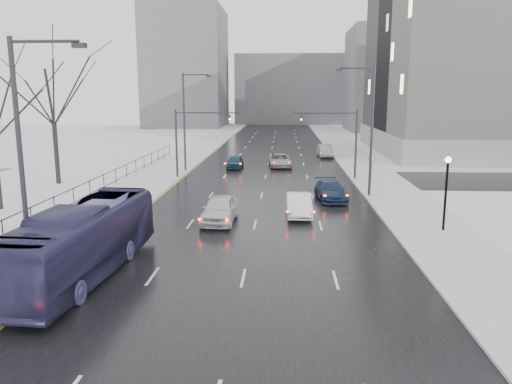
% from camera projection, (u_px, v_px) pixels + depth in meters
% --- Properties ---
extents(road, '(16.00, 150.00, 0.04)m').
position_uv_depth(road, '(269.00, 162.00, 58.93)').
color(road, black).
rests_on(road, ground).
extents(cross_road, '(130.00, 10.00, 0.04)m').
position_uv_depth(cross_road, '(265.00, 179.00, 47.18)').
color(cross_road, black).
rests_on(cross_road, ground).
extents(sidewalk_left, '(5.00, 150.00, 0.16)m').
position_uv_depth(sidewalk_left, '(181.00, 161.00, 59.49)').
color(sidewalk_left, silver).
rests_on(sidewalk_left, ground).
extents(sidewalk_right, '(5.00, 150.00, 0.16)m').
position_uv_depth(sidewalk_right, '(359.00, 162.00, 58.35)').
color(sidewalk_right, silver).
rests_on(sidewalk_right, ground).
extents(park_strip, '(14.00, 150.00, 0.12)m').
position_uv_depth(park_strip, '(103.00, 160.00, 60.00)').
color(park_strip, white).
rests_on(park_strip, ground).
extents(tree_park_d, '(8.75, 8.75, 12.50)m').
position_uv_depth(tree_park_d, '(0.00, 211.00, 34.43)').
color(tree_park_d, black).
rests_on(tree_park_d, ground).
extents(tree_park_e, '(9.45, 9.45, 13.50)m').
position_uv_depth(tree_park_e, '(59.00, 185.00, 44.24)').
color(tree_park_e, black).
rests_on(tree_park_e, ground).
extents(iron_fence, '(0.06, 70.00, 1.30)m').
position_uv_depth(iron_fence, '(39.00, 212.00, 30.07)').
color(iron_fence, black).
rests_on(iron_fence, sidewalk_left).
extents(streetlight_r_mid, '(2.95, 0.25, 10.00)m').
position_uv_depth(streetlight_r_mid, '(369.00, 125.00, 37.82)').
color(streetlight_r_mid, '#2D2D33').
rests_on(streetlight_r_mid, ground).
extents(streetlight_l_near, '(2.95, 0.25, 10.00)m').
position_uv_depth(streetlight_l_near, '(26.00, 155.00, 19.10)').
color(streetlight_l_near, '#2D2D33').
rests_on(streetlight_l_near, ground).
extents(streetlight_l_far, '(2.95, 0.25, 10.00)m').
position_uv_depth(streetlight_l_far, '(186.00, 117.00, 50.45)').
color(streetlight_l_far, '#2D2D33').
rests_on(streetlight_l_far, ground).
extents(lamppost_r_mid, '(0.36, 0.36, 4.28)m').
position_uv_depth(lamppost_r_mid, '(447.00, 183.00, 28.38)').
color(lamppost_r_mid, black).
rests_on(lamppost_r_mid, sidewalk_right).
extents(mast_signal_right, '(6.10, 0.33, 6.50)m').
position_uv_depth(mast_signal_right, '(345.00, 136.00, 45.99)').
color(mast_signal_right, '#2D2D33').
rests_on(mast_signal_right, ground).
extents(mast_signal_left, '(6.10, 0.33, 6.50)m').
position_uv_depth(mast_signal_left, '(187.00, 135.00, 46.78)').
color(mast_signal_left, '#2D2D33').
rests_on(mast_signal_left, ground).
extents(no_uturn_sign, '(0.60, 0.06, 2.70)m').
position_uv_depth(no_uturn_sign, '(372.00, 161.00, 42.32)').
color(no_uturn_sign, '#2D2D33').
rests_on(no_uturn_sign, sidewalk_right).
extents(bldg_far_right, '(24.00, 20.00, 22.00)m').
position_uv_depth(bldg_far_right, '(404.00, 80.00, 109.18)').
color(bldg_far_right, slate).
rests_on(bldg_far_right, ground).
extents(bldg_far_left, '(18.00, 22.00, 28.00)m').
position_uv_depth(bldg_far_left, '(187.00, 68.00, 121.10)').
color(bldg_far_left, slate).
rests_on(bldg_far_left, ground).
extents(bldg_far_center, '(30.00, 18.00, 18.00)m').
position_uv_depth(bldg_far_center, '(293.00, 90.00, 135.35)').
color(bldg_far_center, slate).
rests_on(bldg_far_center, ground).
extents(bus, '(3.33, 11.47, 3.16)m').
position_uv_depth(bus, '(83.00, 241.00, 21.69)').
color(bus, navy).
rests_on(bus, road).
extents(sedan_center_near, '(2.13, 4.93, 1.66)m').
position_uv_depth(sedan_center_near, '(220.00, 209.00, 31.00)').
color(sedan_center_near, silver).
rests_on(sedan_center_near, road).
extents(sedan_right_near, '(1.69, 4.53, 1.48)m').
position_uv_depth(sedan_right_near, '(299.00, 205.00, 32.68)').
color(sedan_right_near, white).
rests_on(sedan_right_near, road).
extents(sedan_right_cross, '(2.76, 5.26, 1.41)m').
position_uv_depth(sedan_right_cross, '(280.00, 160.00, 54.68)').
color(sedan_right_cross, '#9A9B9E').
rests_on(sedan_right_cross, road).
extents(sedan_right_far, '(2.46, 5.05, 1.42)m').
position_uv_depth(sedan_right_far, '(331.00, 191.00, 37.53)').
color(sedan_right_far, '#18294A').
rests_on(sedan_right_far, road).
extents(sedan_center_far, '(1.71, 4.03, 1.36)m').
position_uv_depth(sedan_center_far, '(235.00, 162.00, 53.75)').
color(sedan_center_far, navy).
rests_on(sedan_center_far, road).
extents(sedan_right_distant, '(1.99, 4.86, 1.57)m').
position_uv_depth(sedan_right_distant, '(325.00, 151.00, 63.34)').
color(sedan_right_distant, gray).
rests_on(sedan_right_distant, road).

